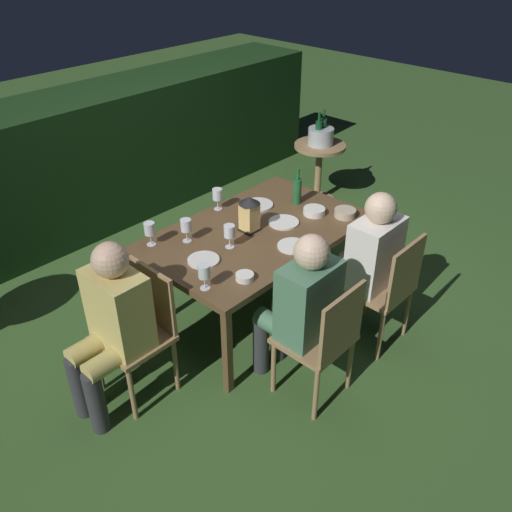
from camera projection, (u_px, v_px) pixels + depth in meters
ground_plane at (256, 310)px, 4.27m from camera, size 16.00×16.00×0.00m
dining_table at (256, 237)px, 3.91m from camera, size 1.61×1.01×0.73m
chair_side_left_b at (387, 286)px, 3.72m from camera, size 0.42×0.40×0.87m
person_in_cream at (365, 257)px, 3.75m from camera, size 0.38×0.47×1.15m
chair_head_near at (141, 327)px, 3.36m from camera, size 0.40×0.42×0.87m
person_in_mustard at (111, 323)px, 3.16m from camera, size 0.48×0.38×1.15m
chair_side_left_a at (324, 338)px, 3.27m from camera, size 0.42×0.40×0.87m
person_in_green at (300, 304)px, 3.30m from camera, size 0.38×0.47×1.15m
lantern_centerpiece at (249, 212)px, 3.80m from camera, size 0.15×0.15×0.27m
green_bottle_on_table at (297, 190)px, 4.18m from camera, size 0.07×0.07×0.29m
wine_glass_a at (204, 272)px, 3.22m from camera, size 0.08×0.08×0.17m
wine_glass_b at (217, 195)px, 4.09m from camera, size 0.08×0.08×0.17m
wine_glass_c at (229, 232)px, 3.62m from camera, size 0.08×0.08×0.17m
wine_glass_d at (150, 230)px, 3.65m from camera, size 0.08×0.08×0.17m
wine_glass_e at (186, 226)px, 3.69m from camera, size 0.08×0.08×0.17m
plate_a at (293, 246)px, 3.68m from camera, size 0.21×0.21×0.01m
plate_b at (204, 260)px, 3.54m from camera, size 0.21×0.21×0.01m
plate_c at (284, 222)px, 3.96m from camera, size 0.22×0.22×0.01m
plate_d at (258, 205)px, 4.20m from camera, size 0.23×0.23×0.01m
bowl_olives at (345, 213)px, 4.04m from camera, size 0.16×0.16×0.06m
bowl_bread at (314, 211)px, 4.07m from camera, size 0.17×0.17×0.05m
bowl_salad at (245, 277)px, 3.35m from camera, size 0.12×0.12×0.04m
side_table at (319, 164)px, 5.64m from camera, size 0.53×0.53×0.65m
ice_bucket at (321, 135)px, 5.47m from camera, size 0.26×0.26×0.34m
hedge_backdrop at (88, 161)px, 5.20m from camera, size 5.53×0.78×1.27m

